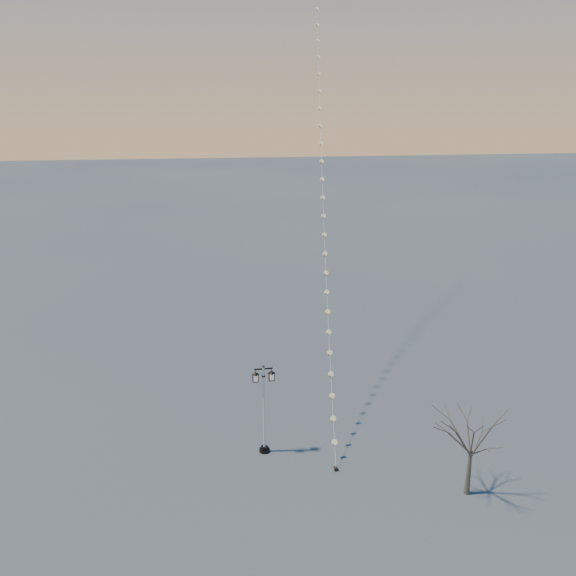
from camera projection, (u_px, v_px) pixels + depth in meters
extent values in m
plane|color=#494B4A|center=(340.00, 499.00, 25.21)|extent=(300.00, 300.00, 0.00)
cylinder|color=black|center=(264.00, 450.00, 28.58)|extent=(0.49, 0.49, 0.14)
cylinder|color=black|center=(264.00, 448.00, 28.54)|extent=(0.35, 0.35, 0.12)
cylinder|color=silver|center=(264.00, 407.00, 27.90)|extent=(0.11, 0.11, 4.11)
cylinder|color=black|center=(264.00, 376.00, 27.43)|extent=(0.17, 0.17, 0.05)
cube|color=black|center=(263.00, 369.00, 27.33)|extent=(0.83, 0.09, 0.05)
sphere|color=black|center=(263.00, 367.00, 27.30)|extent=(0.12, 0.12, 0.12)
pyramid|color=black|center=(255.00, 372.00, 27.30)|extent=(0.38, 0.38, 0.12)
cube|color=beige|center=(255.00, 378.00, 27.38)|extent=(0.23, 0.23, 0.30)
cube|color=black|center=(256.00, 381.00, 27.43)|extent=(0.26, 0.26, 0.03)
pyramid|color=black|center=(272.00, 371.00, 27.44)|extent=(0.38, 0.38, 0.12)
cube|color=beige|center=(272.00, 376.00, 27.52)|extent=(0.23, 0.23, 0.30)
cube|color=black|center=(272.00, 380.00, 27.57)|extent=(0.26, 0.26, 0.03)
cone|color=#484132|center=(469.00, 472.00, 25.26)|extent=(0.24, 0.24, 2.05)
cylinder|color=black|center=(336.00, 469.00, 27.11)|extent=(0.18, 0.18, 0.18)
cylinder|color=black|center=(336.00, 468.00, 27.11)|extent=(0.03, 0.03, 0.22)
cone|color=orange|center=(323.00, 133.00, 36.98)|extent=(0.07, 0.07, 0.25)
cylinder|color=white|center=(336.00, 460.00, 26.98)|extent=(0.01, 0.01, 0.72)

